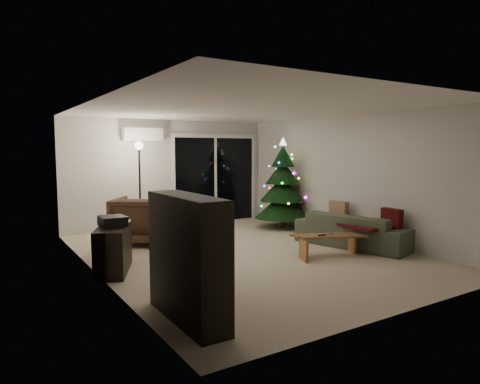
{
  "coord_description": "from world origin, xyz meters",
  "views": [
    {
      "loc": [
        -3.96,
        -6.18,
        1.81
      ],
      "look_at": [
        0.1,
        0.3,
        1.05
      ],
      "focal_mm": 32.0,
      "sensor_mm": 36.0,
      "label": 1
    }
  ],
  "objects_px": {
    "media_cabinet": "(113,249)",
    "sofa": "(354,230)",
    "christmas_tree": "(283,183)",
    "armchair": "(141,220)",
    "coffee_table": "(328,245)",
    "bookshelf": "(173,260)"
  },
  "relations": [
    {
      "from": "media_cabinet",
      "to": "sofa",
      "type": "relative_size",
      "value": 0.51
    },
    {
      "from": "sofa",
      "to": "christmas_tree",
      "type": "distance_m",
      "value": 2.36
    },
    {
      "from": "armchair",
      "to": "coffee_table",
      "type": "distance_m",
      "value": 3.57
    },
    {
      "from": "media_cabinet",
      "to": "armchair",
      "type": "distance_m",
      "value": 1.94
    },
    {
      "from": "armchair",
      "to": "sofa",
      "type": "distance_m",
      "value": 4.06
    },
    {
      "from": "media_cabinet",
      "to": "sofa",
      "type": "distance_m",
      "value": 4.36
    },
    {
      "from": "media_cabinet",
      "to": "christmas_tree",
      "type": "height_order",
      "value": "christmas_tree"
    },
    {
      "from": "coffee_table",
      "to": "media_cabinet",
      "type": "bearing_deg",
      "value": -172.98
    },
    {
      "from": "bookshelf",
      "to": "media_cabinet",
      "type": "xyz_separation_m",
      "value": [
        0.0,
        2.23,
        -0.32
      ]
    },
    {
      "from": "bookshelf",
      "to": "sofa",
      "type": "height_order",
      "value": "bookshelf"
    },
    {
      "from": "media_cabinet",
      "to": "coffee_table",
      "type": "distance_m",
      "value": 3.52
    },
    {
      "from": "christmas_tree",
      "to": "coffee_table",
      "type": "bearing_deg",
      "value": -111.03
    },
    {
      "from": "sofa",
      "to": "coffee_table",
      "type": "bearing_deg",
      "value": 93.62
    },
    {
      "from": "bookshelf",
      "to": "armchair",
      "type": "distance_m",
      "value": 4.02
    },
    {
      "from": "bookshelf",
      "to": "media_cabinet",
      "type": "height_order",
      "value": "bookshelf"
    },
    {
      "from": "armchair",
      "to": "christmas_tree",
      "type": "relative_size",
      "value": 0.48
    },
    {
      "from": "media_cabinet",
      "to": "armchair",
      "type": "relative_size",
      "value": 1.1
    },
    {
      "from": "armchair",
      "to": "christmas_tree",
      "type": "height_order",
      "value": "christmas_tree"
    },
    {
      "from": "media_cabinet",
      "to": "sofa",
      "type": "height_order",
      "value": "media_cabinet"
    },
    {
      "from": "coffee_table",
      "to": "armchair",
      "type": "bearing_deg",
      "value": 155.3
    },
    {
      "from": "christmas_tree",
      "to": "bookshelf",
      "type": "bearing_deg",
      "value": -139.04
    },
    {
      "from": "sofa",
      "to": "bookshelf",
      "type": "bearing_deg",
      "value": 95.85
    }
  ]
}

